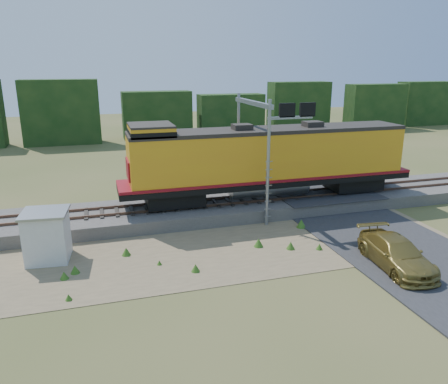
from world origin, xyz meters
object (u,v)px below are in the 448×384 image
object	(u,v)px
signal_gantry	(262,128)
car	(396,254)
locomotive	(266,159)
shed	(47,236)

from	to	relation	value
signal_gantry	car	xyz separation A→B (m)	(3.42, -9.35, -4.94)
locomotive	car	world-z (taller)	locomotive
locomotive	car	size ratio (longest dim) A/B	3.96
locomotive	shed	world-z (taller)	locomotive
shed	signal_gantry	bearing A→B (deg)	21.38
shed	locomotive	bearing A→B (deg)	23.39
locomotive	signal_gantry	bearing A→B (deg)	-131.45
car	locomotive	bearing A→B (deg)	111.57
locomotive	signal_gantry	xyz separation A→B (m)	(-0.60, -0.68, 2.18)
shed	signal_gantry	xyz separation A→B (m)	(12.78, 3.63, 4.36)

